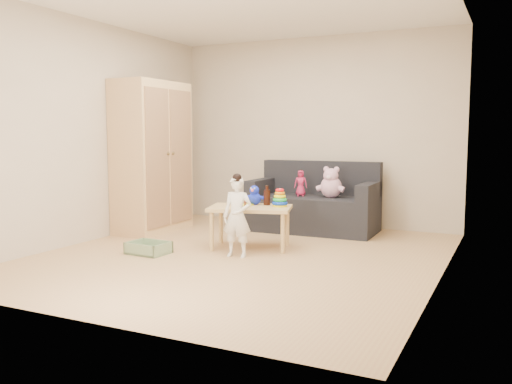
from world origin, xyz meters
The scene contains 13 objects.
room centered at (0.00, 0.00, 1.30)m, with size 4.50×4.50×4.50m.
wardrobe centered at (-1.72, 0.81, 0.97)m, with size 0.54×1.08×1.94m, color #E6BC7E.
sofa centered at (0.18, 1.70, 0.23)m, with size 1.63×0.81×0.46m, color black.
play_table centered at (-0.08, 0.38, 0.23)m, with size 0.89×0.56×0.47m, color tan.
storage_bin centered at (-0.94, -0.34, 0.06)m, with size 0.42×0.31×0.13m, color gray, non-canonical shape.
toddler centered at (-0.02, -0.06, 0.41)m, with size 0.30×0.20×0.82m, color white.
pink_bear centered at (0.43, 1.67, 0.63)m, with size 0.29×0.25×0.34m, color #E7AACB, non-canonical shape.
doll centered at (0.02, 1.65, 0.62)m, with size 0.17×0.11×0.33m, color #CC2658.
ring_stacker centered at (0.21, 0.52, 0.55)m, with size 0.18×0.18×0.20m.
brown_bottle centered at (0.03, 0.57, 0.56)m, with size 0.08×0.08×0.22m.
blue_plush centered at (-0.11, 0.55, 0.58)m, with size 0.19×0.15×0.22m, color #1C31FF, non-canonical shape.
wooden_figure centered at (-0.15, 0.38, 0.52)m, with size 0.04×0.03×0.10m, color brown, non-canonical shape.
yellow_book centered at (-0.19, 0.47, 0.48)m, with size 0.19×0.19×0.01m, color #F4FF1A.
Camera 1 is at (2.56, -4.95, 1.27)m, focal length 38.00 mm.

